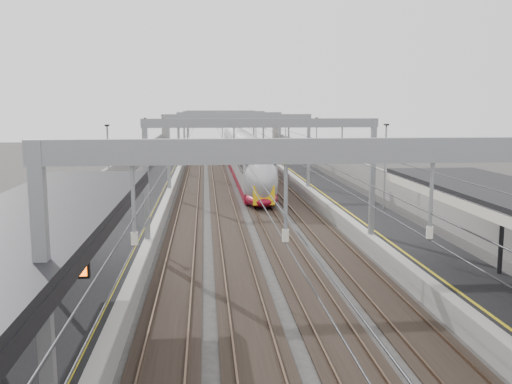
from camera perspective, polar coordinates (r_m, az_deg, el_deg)
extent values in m
cube|color=black|center=(54.89, -10.22, 0.27)|extent=(4.00, 120.00, 1.00)
cube|color=black|center=(55.78, 6.38, 0.49)|extent=(4.00, 120.00, 1.00)
cube|color=black|center=(54.75, -6.56, -0.15)|extent=(2.40, 140.00, 0.08)
cube|color=brown|center=(54.76, -7.31, -0.07)|extent=(0.07, 140.00, 0.14)
cube|color=brown|center=(54.72, -5.81, -0.05)|extent=(0.07, 140.00, 0.14)
cube|color=black|center=(54.76, -3.42, -0.11)|extent=(2.40, 140.00, 0.08)
cube|color=brown|center=(54.73, -4.17, -0.03)|extent=(0.07, 140.00, 0.14)
cube|color=brown|center=(54.77, -2.67, -0.01)|extent=(0.07, 140.00, 0.14)
cube|color=black|center=(54.93, -0.29, -0.07)|extent=(2.40, 140.00, 0.08)
cube|color=brown|center=(54.86, -1.04, 0.01)|extent=(0.07, 140.00, 0.14)
cube|color=brown|center=(54.98, 0.46, 0.03)|extent=(0.07, 140.00, 0.14)
cube|color=black|center=(55.26, 2.81, -0.03)|extent=(2.40, 140.00, 0.08)
cube|color=brown|center=(55.15, 2.07, 0.05)|extent=(0.07, 140.00, 0.14)
cube|color=brown|center=(55.35, 3.55, 0.07)|extent=(0.07, 140.00, 0.14)
cube|color=gray|center=(12.21, -20.42, -10.73)|extent=(0.28, 0.28, 6.60)
cube|color=gray|center=(11.58, 10.42, 4.09)|extent=(13.00, 0.25, 0.50)
cube|color=gray|center=(31.53, -10.94, 1.21)|extent=(0.28, 0.28, 6.60)
cube|color=gray|center=(32.74, 11.57, 1.45)|extent=(0.28, 0.28, 6.60)
cube|color=gray|center=(31.29, 0.54, 6.91)|extent=(13.00, 0.25, 0.50)
cube|color=gray|center=(51.37, -8.73, 4.02)|extent=(0.28, 0.28, 6.60)
cube|color=gray|center=(52.12, 5.27, 4.15)|extent=(0.28, 0.28, 6.60)
cube|color=gray|center=(51.22, -1.70, 7.52)|extent=(13.00, 0.25, 0.50)
cube|color=gray|center=(71.30, -7.75, 5.26)|extent=(0.28, 0.28, 6.60)
cube|color=gray|center=(71.85, 2.38, 5.36)|extent=(0.28, 0.28, 6.60)
cube|color=gray|center=(71.19, -2.68, 7.78)|extent=(13.00, 0.25, 0.50)
cube|color=gray|center=(91.26, -7.20, 5.96)|extent=(0.28, 0.28, 6.60)
cube|color=gray|center=(91.69, 0.74, 6.04)|extent=(0.28, 0.28, 6.60)
cube|color=gray|center=(91.18, -3.23, 7.93)|extent=(13.00, 0.25, 0.50)
cube|color=gray|center=(109.24, -6.87, 6.37)|extent=(0.28, 0.28, 6.60)
cube|color=gray|center=(109.59, -0.23, 6.44)|extent=(0.28, 0.28, 6.60)
cube|color=gray|center=(109.17, -3.56, 8.01)|extent=(13.00, 0.25, 0.50)
cylinder|color=#262628|center=(59.20, -6.54, 5.80)|extent=(0.03, 140.00, 0.03)
cylinder|color=#262628|center=(59.20, -3.62, 5.84)|extent=(0.03, 140.00, 0.03)
cylinder|color=#262628|center=(59.36, -0.71, 5.87)|extent=(0.03, 140.00, 0.03)
cylinder|color=#262628|center=(59.67, 2.18, 5.87)|extent=(0.03, 140.00, 0.03)
cylinder|color=black|center=(24.60, -20.65, -4.29)|extent=(0.20, 0.20, 4.00)
cube|color=black|center=(14.06, -19.53, -7.09)|extent=(1.60, 0.15, 0.55)
cube|color=#FF5005|center=(13.99, -19.61, -7.18)|extent=(1.50, 0.02, 0.42)
cylinder|color=black|center=(26.94, 23.38, -3.37)|extent=(0.20, 0.20, 4.00)
cube|color=gray|center=(109.18, -3.55, 7.41)|extent=(22.00, 2.20, 1.40)
cube|color=gray|center=(109.49, -9.07, 5.70)|extent=(1.00, 2.20, 6.20)
cube|color=gray|center=(110.08, 1.96, 5.82)|extent=(1.00, 2.20, 6.20)
cube|color=gray|center=(55.12, -13.57, 1.36)|extent=(0.30, 120.00, 3.20)
cube|color=gray|center=(56.37, 9.59, 1.63)|extent=(0.30, 120.00, 3.20)
cube|color=maroon|center=(58.82, -0.62, 1.05)|extent=(2.74, 23.35, 0.81)
cube|color=#9F9FA5|center=(58.60, -0.63, 2.93)|extent=(2.74, 23.35, 3.05)
cube|color=black|center=(50.80, 0.11, -0.49)|extent=(2.03, 2.44, 0.51)
cube|color=maroon|center=(82.38, -1.93, 3.18)|extent=(2.74, 23.35, 0.81)
cube|color=#9F9FA5|center=(82.22, -1.94, 4.52)|extent=(2.74, 23.35, 3.05)
cube|color=black|center=(74.29, -1.57, 2.35)|extent=(2.03, 2.44, 0.51)
ellipsoid|color=#9F9FA5|center=(46.88, 0.52, 1.15)|extent=(2.74, 5.28, 4.26)
cube|color=yellow|center=(44.85, 0.80, -0.36)|extent=(1.73, 0.12, 1.52)
cube|color=black|center=(45.10, 0.74, 1.64)|extent=(1.62, 0.58, 0.95)
cylinder|color=black|center=(79.87, -6.65, 3.61)|extent=(0.12, 0.12, 3.00)
cube|color=black|center=(79.75, -6.67, 4.75)|extent=(0.32, 0.22, 0.75)
sphere|color=#0CE526|center=(79.61, -6.68, 4.85)|extent=(0.16, 0.16, 0.16)
cylinder|color=black|center=(78.06, -0.50, 3.55)|extent=(0.12, 0.12, 3.00)
cube|color=black|center=(77.94, -0.51, 4.72)|extent=(0.32, 0.22, 0.75)
sphere|color=#0CE526|center=(77.80, -0.50, 4.83)|extent=(0.16, 0.16, 0.16)
cylinder|color=black|center=(81.08, 0.89, 3.73)|extent=(0.12, 0.12, 3.00)
cube|color=black|center=(80.97, 0.89, 4.86)|extent=(0.32, 0.22, 0.75)
sphere|color=red|center=(80.83, 0.90, 4.96)|extent=(0.16, 0.16, 0.16)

